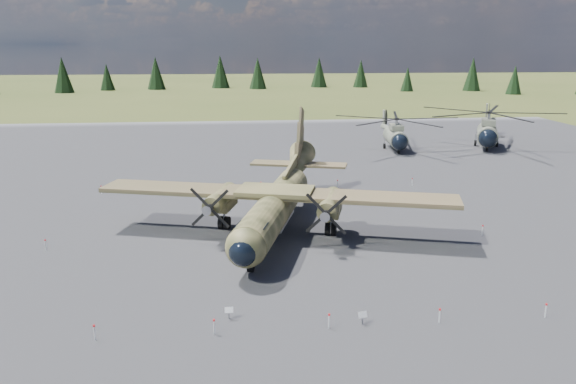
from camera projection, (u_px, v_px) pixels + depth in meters
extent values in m
plane|color=#505325|center=(272.00, 243.00, 42.38)|extent=(500.00, 500.00, 0.00)
cube|color=slate|center=(264.00, 206.00, 52.00)|extent=(120.00, 120.00, 0.04)
cylinder|color=#36391F|center=(274.00, 209.00, 43.33)|extent=(7.38, 17.38, 2.69)
sphere|color=#36391F|center=(246.00, 247.00, 35.10)|extent=(3.27, 3.27, 2.64)
sphere|color=black|center=(244.00, 251.00, 34.60)|extent=(2.40, 2.40, 1.94)
cube|color=black|center=(252.00, 229.00, 36.38)|extent=(2.27, 2.01, 0.53)
cone|color=#36391F|center=(298.00, 166.00, 53.87)|extent=(4.37, 7.08, 4.05)
cube|color=#ABADB0|center=(277.00, 219.00, 44.53)|extent=(3.35, 6.05, 0.48)
cube|color=#2D341B|center=(275.00, 193.00, 43.51)|extent=(27.71, 10.86, 0.34)
cube|color=#36391F|center=(275.00, 191.00, 43.45)|extent=(6.50, 4.92, 0.34)
cylinder|color=#36391F|center=(221.00, 198.00, 44.11)|extent=(2.77, 5.21, 1.44)
cube|color=#36391F|center=(224.00, 203.00, 45.01)|extent=(2.29, 3.54, 0.77)
cone|color=gray|center=(208.00, 209.00, 41.14)|extent=(0.94, 1.03, 0.73)
cylinder|color=black|center=(224.00, 223.00, 45.42)|extent=(1.11, 1.25, 1.06)
cylinder|color=#36391F|center=(330.00, 204.00, 42.62)|extent=(2.77, 5.21, 1.44)
cube|color=#36391F|center=(331.00, 209.00, 43.51)|extent=(2.29, 3.54, 0.77)
cone|color=gray|center=(325.00, 216.00, 39.64)|extent=(0.94, 1.03, 0.73)
cylinder|color=black|center=(331.00, 229.00, 43.93)|extent=(1.11, 1.25, 1.06)
cube|color=#36391F|center=(291.00, 168.00, 50.24)|extent=(2.27, 7.06, 1.61)
cube|color=#2D341B|center=(299.00, 164.00, 54.31)|extent=(9.46, 4.59, 0.21)
cylinder|color=gray|center=(251.00, 255.00, 36.45)|extent=(0.17, 0.17, 0.87)
cylinder|color=black|center=(251.00, 265.00, 36.62)|extent=(0.57, 0.96, 0.90)
cylinder|color=gray|center=(395.00, 138.00, 78.90)|extent=(3.14, 7.14, 2.40)
sphere|color=black|center=(400.00, 142.00, 75.56)|extent=(2.44, 2.44, 2.21)
sphere|color=gray|center=(391.00, 134.00, 82.24)|extent=(2.44, 2.44, 2.21)
cube|color=gray|center=(396.00, 127.00, 78.13)|extent=(1.96, 3.23, 0.72)
cylinder|color=gray|center=(397.00, 122.00, 77.95)|extent=(0.38, 0.38, 0.96)
cylinder|color=gray|center=(387.00, 128.00, 85.64)|extent=(1.70, 8.24, 1.37)
cube|color=gray|center=(384.00, 117.00, 88.82)|extent=(0.36, 1.36, 2.31)
cylinder|color=black|center=(386.00, 117.00, 88.81)|extent=(0.33, 2.49, 2.50)
cylinder|color=black|center=(399.00, 151.00, 76.46)|extent=(0.34, 0.68, 0.65)
cylinder|color=black|center=(384.00, 146.00, 80.38)|extent=(0.37, 0.80, 0.77)
cylinder|color=gray|center=(384.00, 143.00, 80.25)|extent=(0.15, 0.15, 1.39)
cylinder|color=black|center=(402.00, 146.00, 80.36)|extent=(0.37, 0.80, 0.77)
cylinder|color=gray|center=(403.00, 143.00, 80.23)|extent=(0.15, 0.15, 1.39)
cylinder|color=gray|center=(487.00, 134.00, 80.56)|extent=(5.73, 8.43, 2.77)
sphere|color=black|center=(488.00, 138.00, 76.90)|extent=(3.36, 3.36, 2.55)
sphere|color=gray|center=(487.00, 130.00, 84.24)|extent=(3.36, 3.36, 2.55)
cube|color=gray|center=(488.00, 122.00, 79.70)|extent=(3.15, 4.01, 0.83)
cylinder|color=gray|center=(489.00, 116.00, 79.49)|extent=(0.53, 0.53, 1.11)
cylinder|color=gray|center=(486.00, 124.00, 87.98)|extent=(4.63, 9.06, 1.59)
cube|color=gray|center=(487.00, 112.00, 91.46)|extent=(0.84, 1.52, 2.66)
cylinder|color=black|center=(489.00, 112.00, 91.34)|extent=(1.21, 2.67, 2.89)
cylinder|color=black|center=(487.00, 149.00, 77.91)|extent=(0.59, 0.82, 0.75)
cylinder|color=black|center=(475.00, 143.00, 82.64)|extent=(0.66, 0.95, 0.89)
cylinder|color=gray|center=(476.00, 139.00, 82.49)|extent=(0.20, 0.20, 1.61)
cylinder|color=black|center=(497.00, 144.00, 81.76)|extent=(0.66, 0.95, 0.89)
cylinder|color=gray|center=(497.00, 140.00, 81.61)|extent=(0.20, 0.20, 1.61)
cube|color=gray|center=(229.00, 314.00, 30.56)|extent=(0.08, 0.08, 0.57)
cube|color=silver|center=(229.00, 310.00, 30.44)|extent=(0.46, 0.19, 0.32)
cube|color=gray|center=(362.00, 319.00, 29.99)|extent=(0.10, 0.10, 0.59)
cube|color=silver|center=(363.00, 315.00, 29.86)|extent=(0.50, 0.30, 0.33)
cylinder|color=silver|center=(95.00, 333.00, 28.32)|extent=(0.07, 0.07, 0.80)
cylinder|color=red|center=(94.00, 326.00, 28.22)|extent=(0.12, 0.12, 0.10)
cylinder|color=silver|center=(214.00, 327.00, 28.90)|extent=(0.07, 0.07, 0.80)
cylinder|color=red|center=(214.00, 320.00, 28.80)|extent=(0.12, 0.12, 0.10)
cylinder|color=silver|center=(329.00, 322.00, 29.48)|extent=(0.07, 0.07, 0.80)
cylinder|color=red|center=(329.00, 315.00, 29.38)|extent=(0.12, 0.12, 0.10)
cylinder|color=silver|center=(439.00, 316.00, 30.07)|extent=(0.07, 0.07, 0.80)
cylinder|color=red|center=(440.00, 309.00, 29.96)|extent=(0.12, 0.12, 0.10)
cylinder|color=silver|center=(546.00, 311.00, 30.65)|extent=(0.07, 0.07, 0.80)
cylinder|color=red|center=(547.00, 304.00, 30.55)|extent=(0.12, 0.12, 0.10)
cylinder|color=silver|center=(101.00, 190.00, 56.12)|extent=(0.07, 0.07, 0.80)
cylinder|color=red|center=(101.00, 186.00, 56.01)|extent=(0.12, 0.12, 0.10)
cylinder|color=silver|center=(182.00, 188.00, 56.89)|extent=(0.07, 0.07, 0.80)
cylinder|color=red|center=(182.00, 184.00, 56.79)|extent=(0.12, 0.12, 0.10)
cylinder|color=silver|center=(261.00, 186.00, 57.67)|extent=(0.07, 0.07, 0.80)
cylinder|color=red|center=(261.00, 182.00, 57.57)|extent=(0.12, 0.12, 0.10)
cylinder|color=silver|center=(338.00, 184.00, 58.44)|extent=(0.07, 0.07, 0.80)
cylinder|color=red|center=(338.00, 180.00, 58.34)|extent=(0.12, 0.12, 0.10)
cylinder|color=silver|center=(412.00, 182.00, 59.22)|extent=(0.07, 0.07, 0.80)
cylinder|color=red|center=(412.00, 179.00, 59.12)|extent=(0.12, 0.12, 0.10)
cylinder|color=silver|center=(46.00, 245.00, 40.68)|extent=(0.07, 0.07, 0.80)
cylinder|color=red|center=(45.00, 240.00, 40.57)|extent=(0.12, 0.12, 0.10)
cylinder|color=silver|center=(482.00, 231.00, 43.88)|extent=(0.07, 0.07, 0.80)
cylinder|color=red|center=(483.00, 226.00, 43.78)|extent=(0.12, 0.12, 0.10)
cone|color=black|center=(514.00, 80.00, 167.50)|extent=(4.74, 4.74, 8.47)
cone|color=black|center=(472.00, 74.00, 179.97)|extent=(5.88, 5.88, 10.50)
cone|color=black|center=(407.00, 79.00, 178.42)|extent=(4.24, 4.24, 7.57)
cone|color=black|center=(361.00, 73.00, 194.93)|extent=(5.23, 5.23, 9.34)
cone|color=black|center=(319.00, 72.00, 195.43)|extent=(5.68, 5.68, 10.14)
cone|color=black|center=(258.00, 73.00, 187.68)|extent=(5.72, 5.72, 10.22)
cone|color=black|center=(220.00, 72.00, 191.58)|extent=(6.13, 6.13, 10.95)
cone|color=black|center=(156.00, 73.00, 185.32)|extent=(5.95, 5.95, 10.62)
cone|color=black|center=(107.00, 77.00, 181.70)|extent=(4.75, 4.75, 8.49)
cone|color=black|center=(63.00, 75.00, 172.35)|extent=(6.07, 6.07, 10.84)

